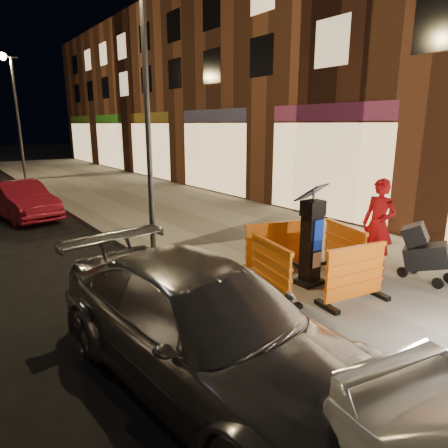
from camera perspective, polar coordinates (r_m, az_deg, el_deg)
ground_plane at (r=6.83m, az=-0.51°, el=-11.64°), size 120.00×120.00×0.00m
sidewalk at (r=8.76m, az=15.77°, el=-5.75°), size 6.00×60.00×0.15m
kerb at (r=6.80m, az=-0.52°, el=-11.07°), size 0.30×60.00×0.15m
parking_kiosk at (r=7.20m, az=12.36°, el=-2.01°), size 0.66×0.66×1.72m
barrier_front at (r=6.76m, az=18.21°, el=-6.87°), size 1.30×0.70×0.96m
barrier_back at (r=7.94m, az=7.12°, el=-3.13°), size 1.33×0.85×0.96m
barrier_kerbside at (r=6.67m, az=6.69°, el=-6.52°), size 0.75×1.31×0.96m
barrier_bldgside at (r=8.02m, az=16.77°, el=-3.47°), size 0.83×1.32×0.96m
car_silver at (r=5.14m, az=-2.69°, el=-21.15°), size 2.41×4.96×1.39m
car_red at (r=14.45m, az=-26.76°, el=0.72°), size 1.86×3.80×1.20m
man at (r=8.36m, az=21.21°, el=-0.09°), size 0.47×0.69×1.81m
stroller at (r=8.21m, az=26.98°, el=-3.80°), size 0.81×0.96×1.02m
street_lamp_mid at (r=8.88m, az=-10.89°, el=15.03°), size 0.12×0.12×6.00m
street_lamp_far at (r=23.33m, az=-27.31°, el=13.03°), size 0.12×0.12×6.00m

